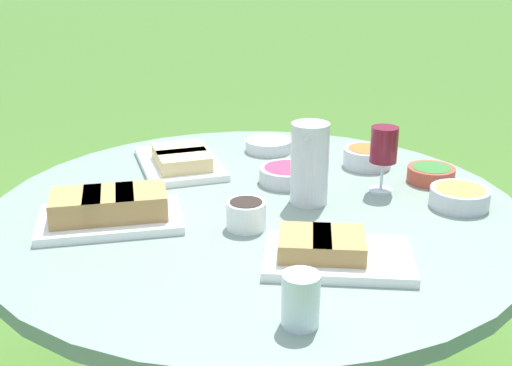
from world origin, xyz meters
The scene contains 13 objects.
dining_table centered at (0.00, 0.00, 0.61)m, with size 1.32×1.32×0.71m.
water_pitcher centered at (-0.06, 0.12, 0.81)m, with size 0.10×0.09×0.21m.
wine_glass centered at (-0.19, 0.29, 0.83)m, with size 0.07×0.07×0.18m.
platter_bread_main centered at (0.20, -0.30, 0.74)m, with size 0.33×0.38×0.08m.
platter_charcuterie centered at (0.24, 0.23, 0.73)m, with size 0.25×0.34×0.06m.
platter_sandwich_side centered at (-0.20, -0.29, 0.73)m, with size 0.40×0.37×0.06m.
bowl_fries centered at (-0.14, 0.49, 0.73)m, with size 0.15×0.15×0.05m.
bowl_salad centered at (-0.30, 0.41, 0.73)m, with size 0.13×0.13×0.04m.
bowl_olives centered at (0.13, 0.02, 0.74)m, with size 0.09×0.09×0.07m.
bowl_dip_red centered at (-0.18, 0.04, 0.73)m, with size 0.15×0.15×0.04m.
bowl_dip_cream centered at (-0.43, -0.09, 0.73)m, with size 0.14×0.14×0.04m.
bowl_roasted_veg centered at (-0.38, 0.23, 0.74)m, with size 0.14×0.14×0.06m.
cup_water_near centered at (0.49, 0.22, 0.76)m, with size 0.07×0.07×0.10m.
Camera 1 is at (1.42, 0.42, 1.33)m, focal length 45.00 mm.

